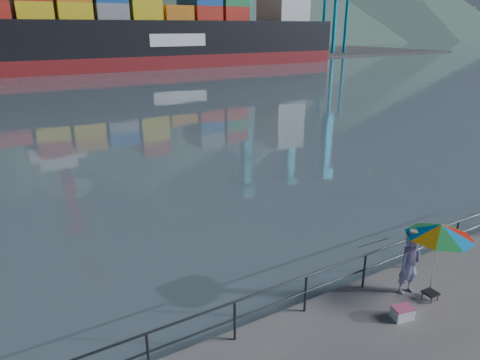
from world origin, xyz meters
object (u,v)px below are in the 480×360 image
fisherman (409,265)px  beach_umbrella (440,231)px  cooler_bag (402,313)px  container_ship (174,32)px

fisherman → beach_umbrella: bearing=-32.8°
cooler_bag → container_ship: size_ratio=0.01×
fisherman → beach_umbrella: (0.45, -0.40, 1.03)m
fisherman → container_ship: container_ship is taller
container_ship → fisherman: bearing=-108.0°
cooler_bag → fisherman: bearing=48.7°
beach_umbrella → fisherman: bearing=138.6°
fisherman → cooler_bag: size_ratio=3.41×
cooler_bag → container_ship: bearing=84.9°
container_ship → beach_umbrella: bearing=-107.6°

